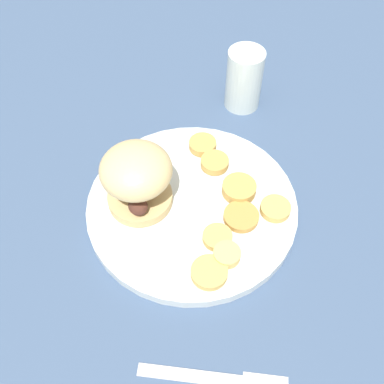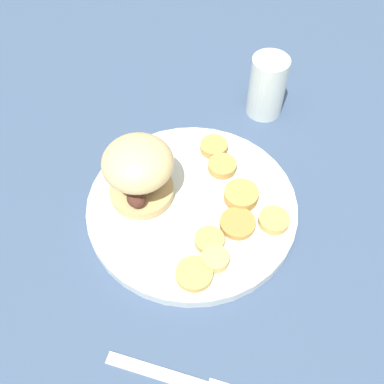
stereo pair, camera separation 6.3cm
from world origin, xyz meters
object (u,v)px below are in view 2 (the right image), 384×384
Objects in this scene: dinner_plate at (192,205)px; drinking_glass at (267,87)px; sandwich at (139,170)px; fork at (180,380)px.

drinking_glass reaches higher than dinner_plate.
dinner_plate is 0.10m from sandwich.
drinking_glass is at bearing 80.54° from sandwich.
sandwich reaches higher than drinking_glass.
dinner_plate is at bearing 122.75° from fork.
dinner_plate reaches higher than fork.
dinner_plate is 2.85× the size of drinking_glass.
drinking_glass is at bearing 95.33° from dinner_plate.
drinking_glass reaches higher than fork.
fork is 0.48m from drinking_glass.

